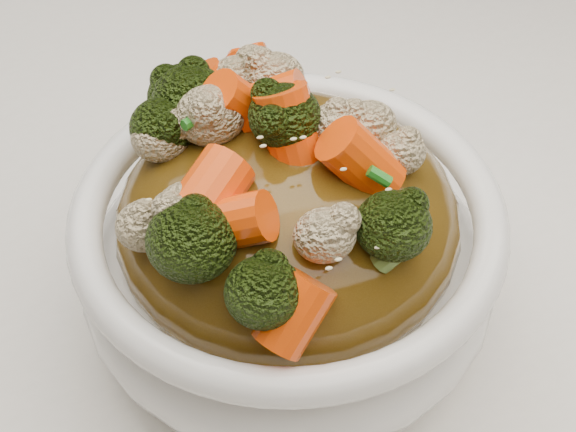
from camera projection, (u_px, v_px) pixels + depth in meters
name	position (u px, v px, depth m)	size (l,w,h in m)	color
tablecloth	(351.00, 239.00, 0.53)	(1.20, 0.80, 0.04)	white
bowl	(288.00, 259.00, 0.44)	(0.21, 0.21, 0.08)	white
sauce_base	(288.00, 220.00, 0.42)	(0.16, 0.16, 0.09)	#4D350D
carrots	(288.00, 125.00, 0.38)	(0.16, 0.16, 0.05)	#FF4C08
broccoli	(288.00, 127.00, 0.38)	(0.16, 0.16, 0.04)	black
cauliflower	(288.00, 130.00, 0.38)	(0.16, 0.16, 0.03)	beige
scallions	(288.00, 123.00, 0.38)	(0.12, 0.12, 0.02)	#1F771B
sesame_seeds	(288.00, 123.00, 0.38)	(0.15, 0.15, 0.01)	beige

